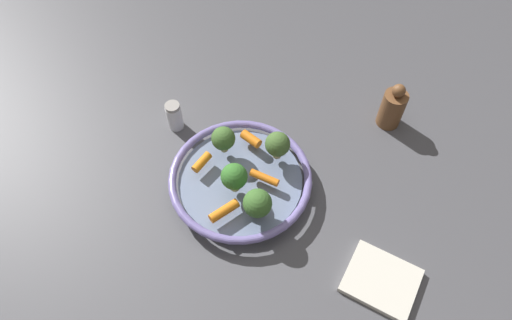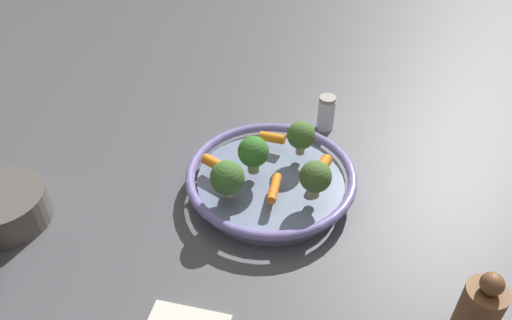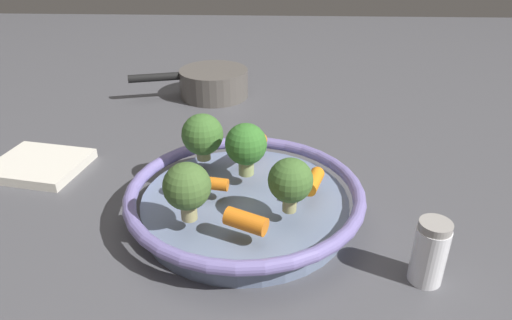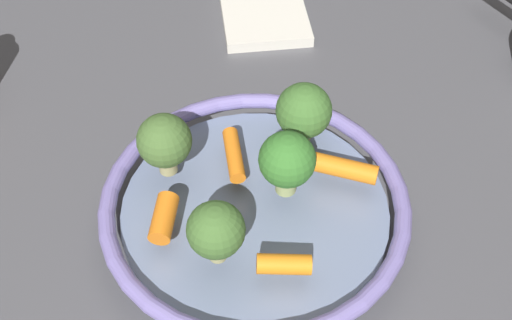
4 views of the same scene
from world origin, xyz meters
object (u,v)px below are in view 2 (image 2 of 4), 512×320
at_px(broccoli_floret_edge, 301,136).
at_px(broccoli_floret_small, 227,178).
at_px(pepper_mill, 479,310).
at_px(broccoli_floret_large, 253,152).
at_px(saucepan, 4,208).
at_px(baby_carrot_back, 219,164).
at_px(broccoli_floret_mid, 315,177).
at_px(baby_carrot_right, 323,166).
at_px(baby_carrot_center, 270,138).
at_px(salt_shaker, 326,113).
at_px(serving_bowl, 271,181).
at_px(baby_carrot_left, 274,188).

relative_size(broccoli_floret_edge, broccoli_floret_small, 1.00).
relative_size(broccoli_floret_edge, pepper_mill, 0.53).
relative_size(broccoli_floret_large, saucepan, 0.29).
relative_size(baby_carrot_back, broccoli_floret_edge, 0.96).
height_order(broccoli_floret_mid, broccoli_floret_large, broccoli_floret_large).
bearing_deg(saucepan, broccoli_floret_mid, 4.25).
distance_m(baby_carrot_right, saucepan, 0.53).
height_order(baby_carrot_center, salt_shaker, salt_shaker).
relative_size(broccoli_floret_large, salt_shaker, 0.94).
distance_m(baby_carrot_back, broccoli_floret_large, 0.07).
height_order(baby_carrot_right, baby_carrot_center, baby_carrot_right).
relative_size(baby_carrot_center, pepper_mill, 0.38).
distance_m(serving_bowl, broccoli_floret_mid, 0.11).
relative_size(serving_bowl, saucepan, 1.24).
relative_size(baby_carrot_center, broccoli_floret_mid, 0.69).
xyz_separation_m(baby_carrot_left, broccoli_floret_edge, (0.04, 0.10, 0.03)).
xyz_separation_m(baby_carrot_left, baby_carrot_back, (-0.10, 0.05, 0.00)).
bearing_deg(saucepan, baby_carrot_back, 15.98).
bearing_deg(broccoli_floret_small, baby_carrot_left, 7.85).
xyz_separation_m(serving_bowl, baby_carrot_left, (0.01, -0.05, 0.03)).
distance_m(baby_carrot_back, salt_shaker, 0.27).
relative_size(baby_carrot_left, broccoli_floret_edge, 0.94).
bearing_deg(broccoli_floret_small, baby_carrot_back, 108.79).
height_order(baby_carrot_right, baby_carrot_left, baby_carrot_right).
height_order(baby_carrot_center, saucepan, baby_carrot_center).
height_order(serving_bowl, broccoli_floret_edge, broccoli_floret_edge).
relative_size(baby_carrot_left, baby_carrot_back, 0.98).
xyz_separation_m(baby_carrot_center, broccoli_floret_large, (-0.03, -0.08, 0.03)).
relative_size(broccoli_floret_mid, broccoli_floret_small, 1.04).
bearing_deg(broccoli_floret_large, salt_shaker, 55.06).
distance_m(baby_carrot_back, broccoli_floret_edge, 0.15).
distance_m(baby_carrot_left, baby_carrot_back, 0.11).
height_order(baby_carrot_back, broccoli_floret_small, broccoli_floret_small).
height_order(broccoli_floret_small, salt_shaker, broccoli_floret_small).
xyz_separation_m(baby_carrot_right, broccoli_floret_small, (-0.16, -0.07, 0.03)).
bearing_deg(broccoli_floret_mid, saucepan, -175.75).
xyz_separation_m(baby_carrot_right, broccoli_floret_large, (-0.12, -0.01, 0.03)).
height_order(baby_carrot_center, pepper_mill, pepper_mill).
distance_m(baby_carrot_center, pepper_mill, 0.44).
bearing_deg(baby_carrot_back, serving_bowl, -2.54).
relative_size(baby_carrot_left, saucepan, 0.26).
bearing_deg(broccoli_floret_mid, serving_bowl, 141.25).
distance_m(broccoli_floret_mid, pepper_mill, 0.29).
xyz_separation_m(baby_carrot_right, broccoli_floret_edge, (-0.04, 0.05, 0.03)).
bearing_deg(baby_carrot_back, baby_carrot_left, -29.15).
bearing_deg(broccoli_floret_mid, baby_carrot_right, 74.91).
relative_size(baby_carrot_back, salt_shaker, 0.84).
bearing_deg(baby_carrot_center, broccoli_floret_large, -107.84).
distance_m(broccoli_floret_edge, salt_shaker, 0.16).
xyz_separation_m(baby_carrot_left, broccoli_floret_small, (-0.07, -0.01, 0.03)).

